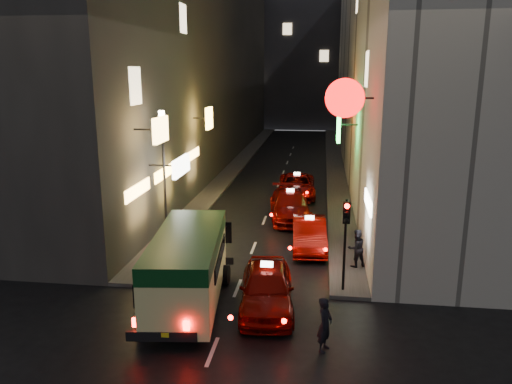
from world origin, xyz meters
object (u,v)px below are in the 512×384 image
at_px(minibus, 188,261).
at_px(lamp_post, 164,168).
at_px(taxi_near, 267,284).
at_px(pedestrian_crossing, 325,321).
at_px(traffic_light, 346,226).

xyz_separation_m(minibus, lamp_post, (-2.74, 6.17, 2.04)).
relative_size(minibus, taxi_near, 1.09).
height_order(pedestrian_crossing, lamp_post, lamp_post).
relative_size(minibus, traffic_light, 1.84).
height_order(taxi_near, lamp_post, lamp_post).
xyz_separation_m(minibus, taxi_near, (2.75, 0.17, -0.78)).
relative_size(traffic_light, lamp_post, 0.56).
distance_m(minibus, taxi_near, 2.86).
xyz_separation_m(minibus, pedestrian_crossing, (4.76, -2.29, -0.73)).
relative_size(pedestrian_crossing, traffic_light, 0.54).
relative_size(taxi_near, traffic_light, 1.69).
relative_size(taxi_near, pedestrian_crossing, 3.11).
distance_m(taxi_near, lamp_post, 8.60).
xyz_separation_m(taxi_near, lamp_post, (-5.49, 6.00, 2.81)).
xyz_separation_m(pedestrian_crossing, traffic_light, (0.70, 3.93, 1.73)).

